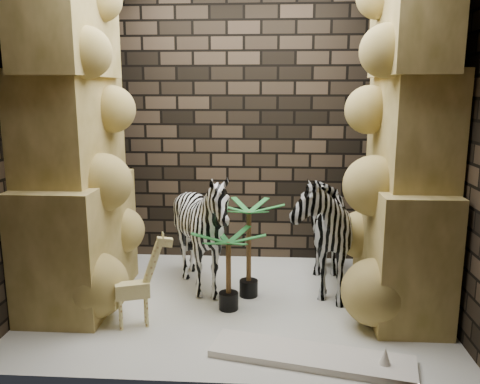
# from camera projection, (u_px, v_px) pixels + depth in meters

# --- Properties ---
(floor) EXTENTS (3.50, 3.50, 0.00)m
(floor) POSITION_uv_depth(u_px,v_px,m) (235.00, 302.00, 4.44)
(floor) COLOR silver
(floor) RESTS_ON ground
(wall_back) EXTENTS (3.50, 0.00, 3.50)m
(wall_back) POSITION_uv_depth(u_px,v_px,m) (244.00, 125.00, 5.36)
(wall_back) COLOR black
(wall_back) RESTS_ON ground
(wall_front) EXTENTS (3.50, 0.00, 3.50)m
(wall_front) POSITION_uv_depth(u_px,v_px,m) (219.00, 154.00, 2.92)
(wall_front) COLOR black
(wall_front) RESTS_ON ground
(wall_left) EXTENTS (0.00, 3.00, 3.00)m
(wall_left) POSITION_uv_depth(u_px,v_px,m) (32.00, 134.00, 4.25)
(wall_left) COLOR black
(wall_left) RESTS_ON ground
(wall_right) EXTENTS (0.00, 3.00, 3.00)m
(wall_right) POSITION_uv_depth(u_px,v_px,m) (450.00, 136.00, 4.03)
(wall_right) COLOR black
(wall_right) RESTS_ON ground
(rock_pillar_left) EXTENTS (0.68, 1.30, 3.00)m
(rock_pillar_left) POSITION_uv_depth(u_px,v_px,m) (72.00, 134.00, 4.23)
(rock_pillar_left) COLOR tan
(rock_pillar_left) RESTS_ON floor
(rock_pillar_right) EXTENTS (0.58, 1.25, 3.00)m
(rock_pillar_right) POSITION_uv_depth(u_px,v_px,m) (408.00, 136.00, 4.05)
(rock_pillar_right) COLOR tan
(rock_pillar_right) RESTS_ON floor
(zebra_right) EXTENTS (0.67, 1.19, 1.38)m
(zebra_right) POSITION_uv_depth(u_px,v_px,m) (318.00, 218.00, 4.65)
(zebra_right) COLOR white
(zebra_right) RESTS_ON floor
(zebra_left) EXTENTS (1.27, 1.42, 1.07)m
(zebra_left) POSITION_uv_depth(u_px,v_px,m) (203.00, 238.00, 4.56)
(zebra_left) COLOR white
(zebra_left) RESTS_ON floor
(giraffe_toy) EXTENTS (0.43, 0.26, 0.78)m
(giraffe_toy) POSITION_uv_depth(u_px,v_px,m) (132.00, 280.00, 3.92)
(giraffe_toy) COLOR #EADA86
(giraffe_toy) RESTS_ON floor
(palm_front) EXTENTS (0.36, 0.36, 0.90)m
(palm_front) POSITION_uv_depth(u_px,v_px,m) (249.00, 249.00, 4.50)
(palm_front) COLOR #236E35
(palm_front) RESTS_ON floor
(palm_back) EXTENTS (0.36, 0.36, 0.70)m
(palm_back) POSITION_uv_depth(u_px,v_px,m) (228.00, 271.00, 4.24)
(palm_back) COLOR #236E35
(palm_back) RESTS_ON floor
(surfboard) EXTENTS (1.47, 0.65, 0.05)m
(surfboard) POSITION_uv_depth(u_px,v_px,m) (311.00, 356.00, 3.49)
(surfboard) COLOR white
(surfboard) RESTS_ON floor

